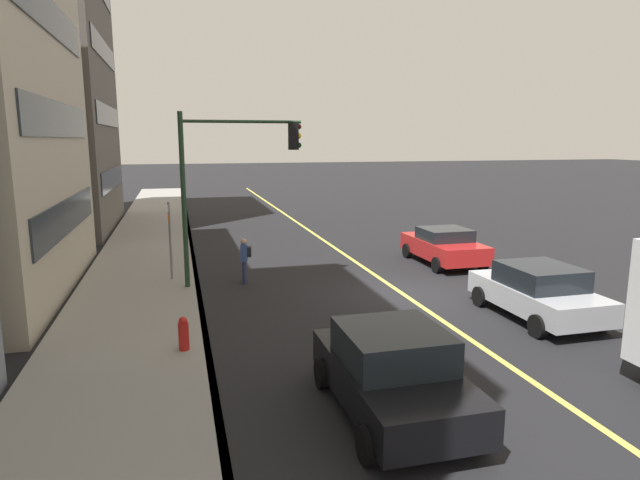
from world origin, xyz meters
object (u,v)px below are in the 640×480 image
object	(u,v)px
car_red	(444,246)
pedestrian_with_backpack	(245,257)
traffic_light_mast	(229,169)
street_sign_post	(170,236)
car_silver	(538,291)
fire_hydrant	(184,337)
car_black	(392,372)

from	to	relation	value
car_red	pedestrian_with_backpack	xyz separation A→B (m)	(-0.96, 8.05, 0.17)
traffic_light_mast	pedestrian_with_backpack	bearing A→B (deg)	-42.11
car_red	street_sign_post	size ratio (longest dim) A/B	1.47
car_silver	fire_hydrant	xyz separation A→B (m)	(-0.28, 9.54, -0.31)
traffic_light_mast	car_red	bearing A→B (deg)	-80.07
car_red	car_silver	world-z (taller)	car_silver
car_silver	fire_hydrant	distance (m)	9.55
pedestrian_with_backpack	traffic_light_mast	bearing A→B (deg)	137.89
car_silver	traffic_light_mast	world-z (taller)	traffic_light_mast
car_red	pedestrian_with_backpack	world-z (taller)	pedestrian_with_backpack
car_red	traffic_light_mast	distance (m)	9.24
street_sign_post	car_black	bearing A→B (deg)	-159.62
car_red	traffic_light_mast	size ratio (longest dim) A/B	0.72
car_black	pedestrian_with_backpack	distance (m)	9.92
car_silver	car_red	bearing A→B (deg)	-5.60
traffic_light_mast	fire_hydrant	size ratio (longest dim) A/B	6.13
car_black	fire_hydrant	world-z (taller)	car_black
car_black	car_silver	world-z (taller)	car_black
pedestrian_with_backpack	car_silver	bearing A→B (deg)	-128.38
car_silver	traffic_light_mast	distance (m)	10.01
car_silver	fire_hydrant	world-z (taller)	car_silver
car_silver	street_sign_post	size ratio (longest dim) A/B	1.45
car_black	traffic_light_mast	size ratio (longest dim) A/B	0.70
pedestrian_with_backpack	street_sign_post	distance (m)	2.66
car_black	pedestrian_with_backpack	xyz separation A→B (m)	(9.82, 1.44, 0.10)
car_red	car_silver	distance (m)	6.84
car_red	traffic_light_mast	xyz separation A→B (m)	(-1.49, 8.53, 3.21)
car_red	fire_hydrant	xyz separation A→B (m)	(-7.08, 10.21, -0.27)
car_black	traffic_light_mast	world-z (taller)	traffic_light_mast
car_red	car_silver	bearing A→B (deg)	174.40
pedestrian_with_backpack	fire_hydrant	xyz separation A→B (m)	(-6.12, 2.16, -0.44)
car_red	fire_hydrant	size ratio (longest dim) A/B	4.41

